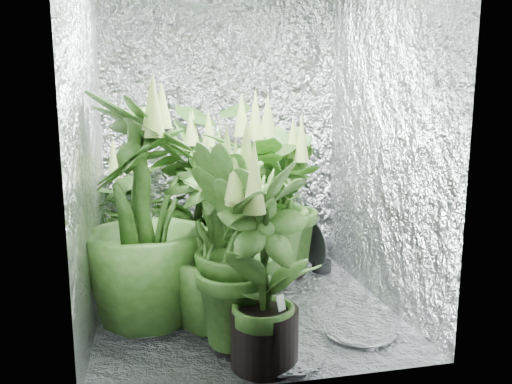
{
  "coord_description": "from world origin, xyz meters",
  "views": [
    {
      "loc": [
        -0.5,
        -2.63,
        1.15
      ],
      "look_at": [
        0.07,
        0.0,
        0.67
      ],
      "focal_mm": 35.0,
      "sensor_mm": 36.0,
      "label": 1
    }
  ],
  "objects_px": {
    "plant_e": "(248,197)",
    "plant_f": "(265,270)",
    "plant_b": "(198,202)",
    "plant_d": "(144,213)",
    "plant_h": "(214,243)",
    "plant_a": "(133,215)",
    "circulation_fan": "(318,252)",
    "plant_g": "(239,247)",
    "plant_c": "(281,205)"
  },
  "relations": [
    {
      "from": "plant_e",
      "to": "plant_f",
      "type": "relative_size",
      "value": 1.23
    },
    {
      "from": "plant_b",
      "to": "plant_d",
      "type": "xyz_separation_m",
      "value": [
        -0.33,
        -0.61,
        0.08
      ]
    },
    {
      "from": "plant_f",
      "to": "plant_h",
      "type": "height_order",
      "value": "plant_f"
    },
    {
      "from": "plant_d",
      "to": "plant_e",
      "type": "bearing_deg",
      "value": 33.21
    },
    {
      "from": "plant_a",
      "to": "plant_d",
      "type": "bearing_deg",
      "value": -83.28
    },
    {
      "from": "plant_h",
      "to": "plant_e",
      "type": "bearing_deg",
      "value": 61.23
    },
    {
      "from": "plant_b",
      "to": "plant_d",
      "type": "relative_size",
      "value": 0.87
    },
    {
      "from": "plant_d",
      "to": "plant_h",
      "type": "xyz_separation_m",
      "value": [
        0.34,
        -0.11,
        -0.15
      ]
    },
    {
      "from": "plant_a",
      "to": "plant_d",
      "type": "relative_size",
      "value": 0.72
    },
    {
      "from": "circulation_fan",
      "to": "plant_h",
      "type": "bearing_deg",
      "value": -151.01
    },
    {
      "from": "plant_g",
      "to": "circulation_fan",
      "type": "bearing_deg",
      "value": 52.2
    },
    {
      "from": "plant_d",
      "to": "plant_h",
      "type": "height_order",
      "value": "plant_d"
    },
    {
      "from": "plant_c",
      "to": "plant_h",
      "type": "height_order",
      "value": "plant_c"
    },
    {
      "from": "plant_a",
      "to": "plant_f",
      "type": "height_order",
      "value": "plant_f"
    },
    {
      "from": "plant_e",
      "to": "plant_g",
      "type": "height_order",
      "value": "plant_e"
    },
    {
      "from": "plant_a",
      "to": "plant_h",
      "type": "distance_m",
      "value": 0.92
    },
    {
      "from": "plant_d",
      "to": "plant_g",
      "type": "relative_size",
      "value": 1.22
    },
    {
      "from": "plant_a",
      "to": "plant_h",
      "type": "height_order",
      "value": "plant_h"
    },
    {
      "from": "plant_e",
      "to": "circulation_fan",
      "type": "bearing_deg",
      "value": 20.36
    },
    {
      "from": "plant_g",
      "to": "circulation_fan",
      "type": "height_order",
      "value": "plant_g"
    },
    {
      "from": "circulation_fan",
      "to": "plant_f",
      "type": "bearing_deg",
      "value": -131.72
    },
    {
      "from": "plant_e",
      "to": "plant_a",
      "type": "bearing_deg",
      "value": 156.27
    },
    {
      "from": "plant_e",
      "to": "plant_g",
      "type": "distance_m",
      "value": 0.76
    },
    {
      "from": "plant_g",
      "to": "plant_a",
      "type": "bearing_deg",
      "value": 116.41
    },
    {
      "from": "plant_b",
      "to": "plant_e",
      "type": "distance_m",
      "value": 0.36
    },
    {
      "from": "plant_f",
      "to": "circulation_fan",
      "type": "height_order",
      "value": "plant_f"
    },
    {
      "from": "plant_e",
      "to": "plant_c",
      "type": "bearing_deg",
      "value": 37.98
    },
    {
      "from": "plant_e",
      "to": "plant_b",
      "type": "bearing_deg",
      "value": 144.89
    },
    {
      "from": "plant_a",
      "to": "plant_h",
      "type": "relative_size",
      "value": 0.94
    },
    {
      "from": "plant_b",
      "to": "plant_h",
      "type": "xyz_separation_m",
      "value": [
        0.01,
        -0.71,
        -0.07
      ]
    },
    {
      "from": "plant_h",
      "to": "plant_b",
      "type": "bearing_deg",
      "value": 90.86
    },
    {
      "from": "plant_a",
      "to": "plant_b",
      "type": "distance_m",
      "value": 0.43
    },
    {
      "from": "plant_c",
      "to": "plant_g",
      "type": "bearing_deg",
      "value": -115.91
    },
    {
      "from": "plant_a",
      "to": "circulation_fan",
      "type": "height_order",
      "value": "plant_a"
    },
    {
      "from": "plant_e",
      "to": "plant_g",
      "type": "bearing_deg",
      "value": -104.54
    },
    {
      "from": "plant_c",
      "to": "circulation_fan",
      "type": "bearing_deg",
      "value": -2.48
    },
    {
      "from": "circulation_fan",
      "to": "plant_b",
      "type": "bearing_deg",
      "value": 167.18
    },
    {
      "from": "plant_b",
      "to": "plant_h",
      "type": "bearing_deg",
      "value": -89.14
    },
    {
      "from": "plant_g",
      "to": "plant_b",
      "type": "bearing_deg",
      "value": 96.29
    },
    {
      "from": "plant_c",
      "to": "circulation_fan",
      "type": "distance_m",
      "value": 0.43
    },
    {
      "from": "plant_g",
      "to": "circulation_fan",
      "type": "distance_m",
      "value": 1.21
    },
    {
      "from": "plant_g",
      "to": "plant_h",
      "type": "relative_size",
      "value": 1.07
    },
    {
      "from": "plant_a",
      "to": "plant_g",
      "type": "distance_m",
      "value": 1.16
    },
    {
      "from": "circulation_fan",
      "to": "plant_c",
      "type": "bearing_deg",
      "value": 165.34
    },
    {
      "from": "plant_e",
      "to": "plant_h",
      "type": "height_order",
      "value": "plant_e"
    },
    {
      "from": "plant_b",
      "to": "plant_c",
      "type": "distance_m",
      "value": 0.56
    },
    {
      "from": "plant_a",
      "to": "plant_h",
      "type": "bearing_deg",
      "value": -62.73
    },
    {
      "from": "plant_a",
      "to": "plant_h",
      "type": "xyz_separation_m",
      "value": [
        0.42,
        -0.82,
        0.02
      ]
    },
    {
      "from": "plant_h",
      "to": "circulation_fan",
      "type": "relative_size",
      "value": 2.86
    },
    {
      "from": "plant_a",
      "to": "plant_c",
      "type": "distance_m",
      "value": 0.97
    }
  ]
}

